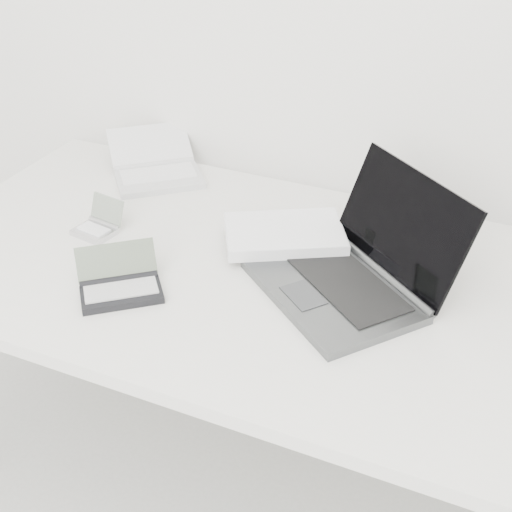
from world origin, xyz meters
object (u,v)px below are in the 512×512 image
at_px(palmtop_charcoal, 120,286).
at_px(desk, 277,292).
at_px(laptop_large, 328,257).
at_px(netbook_open_white, 156,169).

bearing_deg(palmtop_charcoal, desk, -3.54).
xyz_separation_m(desk, laptop_large, (0.09, 0.05, 0.08)).
xyz_separation_m(laptop_large, palmtop_charcoal, (-0.35, -0.23, -0.02)).
relative_size(desk, laptop_large, 2.84).
bearing_deg(desk, palmtop_charcoal, -144.27).
relative_size(desk, palmtop_charcoal, 7.86).
distance_m(laptop_large, netbook_open_white, 0.60).
xyz_separation_m(laptop_large, netbook_open_white, (-0.55, 0.25, -0.02)).
distance_m(netbook_open_white, palmtop_charcoal, 0.52).
distance_m(desk, palmtop_charcoal, 0.32).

